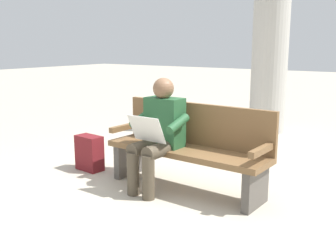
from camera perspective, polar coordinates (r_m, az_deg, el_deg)
name	(u,v)px	position (r m, az deg, el deg)	size (l,w,h in m)	color
ground_plane	(185,189)	(4.32, 2.46, -8.98)	(40.00, 40.00, 0.00)	#B7AD99
bench_near	(189,146)	(4.24, 3.05, -2.89)	(1.82, 0.56, 0.90)	brown
person_seated	(158,131)	(4.15, -1.42, -0.78)	(0.58, 0.59, 1.18)	#23512D
backpack	(90,153)	(4.99, -11.08, -3.82)	(0.36, 0.26, 0.43)	maroon
support_pillar	(271,28)	(7.15, 14.52, 13.42)	(0.61, 0.61, 3.58)	#B2AFA8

